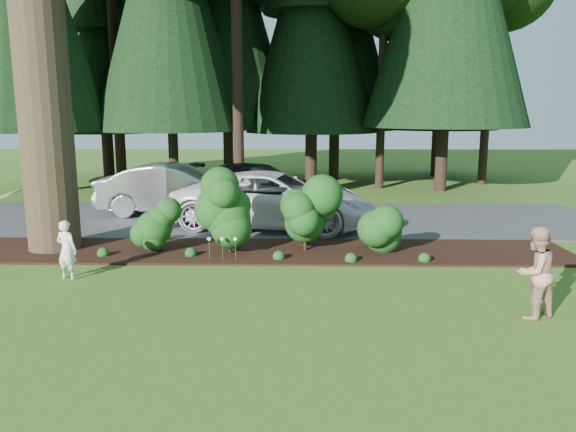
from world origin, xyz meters
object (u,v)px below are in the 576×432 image
object	(u,v)px
car_white_suv	(274,200)
child	(67,250)
adult	(535,273)
frisbee	(9,194)
car_silver_wagon	(176,189)
car_dark_suv	(259,186)

from	to	relation	value
car_white_suv	child	xyz separation A→B (m)	(-4.01, -5.16, -0.23)
adult	frisbee	distance (m)	10.05
car_silver_wagon	child	xyz separation A→B (m)	(-0.70, -7.12, -0.24)
car_silver_wagon	adult	world-z (taller)	car_silver_wagon
car_white_suv	adult	distance (m)	8.53
car_white_suv	adult	xyz separation A→B (m)	(4.62, -7.18, -0.06)
car_dark_suv	child	distance (m)	9.01
car_white_suv	car_dark_suv	world-z (taller)	car_white_suv
car_white_suv	frisbee	size ratio (longest dim) A/B	11.70
car_white_suv	frisbee	world-z (taller)	frisbee
car_silver_wagon	frisbee	xyz separation A→B (m)	(-1.85, -7.00, 0.88)
car_dark_suv	adult	bearing A→B (deg)	-142.72
car_white_suv	frisbee	bearing A→B (deg)	143.99
car_silver_wagon	adult	size ratio (longest dim) A/B	3.23
car_silver_wagon	frisbee	bearing A→B (deg)	166.19
child	frisbee	size ratio (longest dim) A/B	2.46
child	frisbee	distance (m)	1.61
car_white_suv	adult	bearing A→B (deg)	-137.58
car_silver_wagon	car_dark_suv	xyz separation A→B (m)	(2.65, 1.25, -0.05)
child	adult	distance (m)	8.86
child	frisbee	world-z (taller)	frisbee
car_silver_wagon	frisbee	distance (m)	7.29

